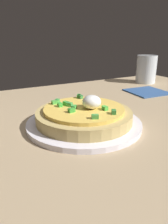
% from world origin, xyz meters
% --- Properties ---
extents(dining_table, '(1.15, 0.70, 0.03)m').
position_xyz_m(dining_table, '(0.00, 0.00, 0.01)').
color(dining_table, tan).
rests_on(dining_table, ground).
extents(plate, '(0.24, 0.24, 0.01)m').
position_xyz_m(plate, '(-0.02, -0.05, 0.03)').
color(plate, white).
rests_on(plate, dining_table).
extents(pizza, '(0.20, 0.20, 0.06)m').
position_xyz_m(pizza, '(-0.02, -0.05, 0.05)').
color(pizza, tan).
rests_on(pizza, plate).
extents(cup_near, '(0.08, 0.08, 0.11)m').
position_xyz_m(cup_near, '(0.40, 0.22, 0.08)').
color(cup_near, silver).
rests_on(cup_near, dining_table).
extents(napkin, '(0.13, 0.13, 0.00)m').
position_xyz_m(napkin, '(0.30, 0.10, 0.03)').
color(napkin, '#2F5189').
rests_on(napkin, dining_table).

